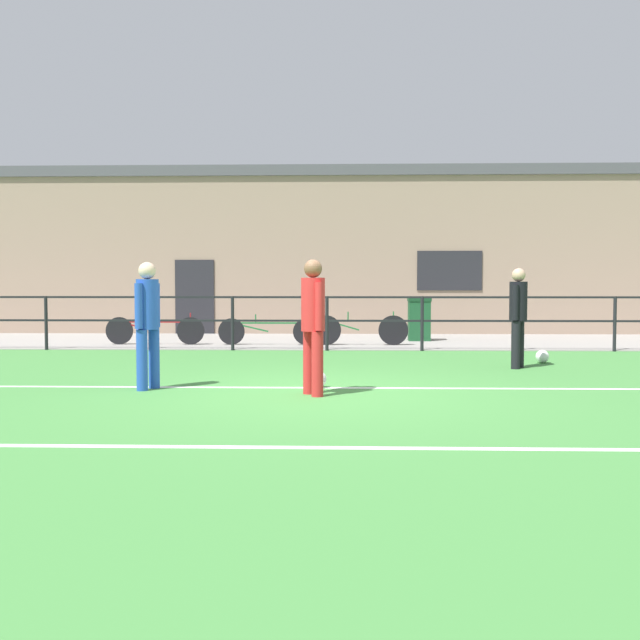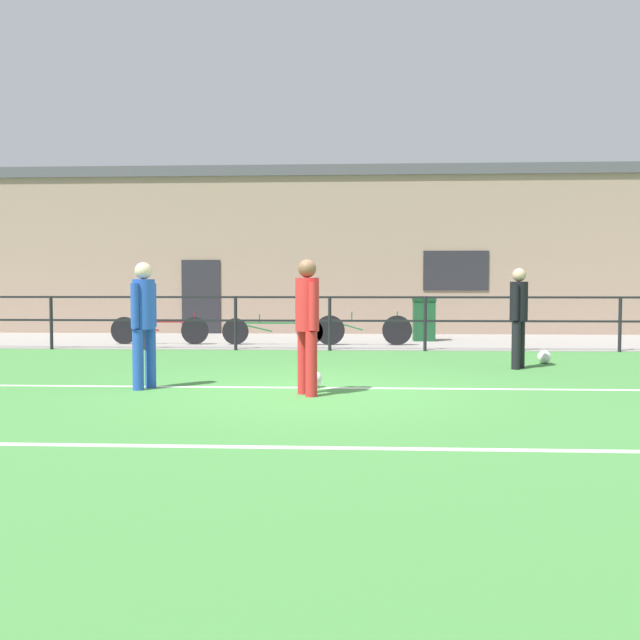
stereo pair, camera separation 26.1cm
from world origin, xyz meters
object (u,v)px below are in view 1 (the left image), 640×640
player_winger (148,317)px  bicycle_parked_1 (155,330)px  player_goalkeeper (518,312)px  trash_bin_0 (419,319)px  bicycle_parked_2 (360,330)px  bicycle_parked_0 (268,331)px  soccer_ball_spare (542,356)px  player_striker (313,318)px  soccer_ball_match (318,379)px

player_winger → bicycle_parked_1: player_winger is taller
player_goalkeeper → trash_bin_0: player_goalkeeper is taller
bicycle_parked_2 → trash_bin_0: bearing=42.2°
bicycle_parked_0 → bicycle_parked_2: (2.08, -0.00, 0.03)m
soccer_ball_spare → bicycle_parked_2: 4.72m
player_striker → player_winger: size_ratio=1.01×
soccer_ball_spare → bicycle_parked_1: 8.60m
bicycle_parked_0 → bicycle_parked_2: bearing=-0.0°
soccer_ball_match → bicycle_parked_0: bearing=101.5°
player_striker → soccer_ball_match: (0.04, 0.65, -0.85)m
soccer_ball_match → bicycle_parked_2: 6.73m
player_striker → soccer_ball_match: bearing=149.1°
bicycle_parked_0 → soccer_ball_spare: bearing=-33.8°
player_winger → trash_bin_0: 9.39m
player_goalkeeper → soccer_ball_match: (-3.24, -2.37, -0.83)m
player_winger → bicycle_parked_1: bearing=37.2°
player_goalkeeper → soccer_ball_spare: player_goalkeeper is taller
trash_bin_0 → player_goalkeeper: bearing=-79.8°
player_striker → trash_bin_0: bearing=138.0°
bicycle_parked_1 → bicycle_parked_2: bearing=-0.0°
soccer_ball_match → bicycle_parked_0: bicycle_parked_0 is taller
trash_bin_0 → soccer_ball_match: bearing=-105.4°
bicycle_parked_0 → bicycle_parked_1: 2.62m
player_winger → bicycle_parked_2: bearing=-0.2°
player_goalkeeper → trash_bin_0: (-1.02, 5.67, -0.39)m
bicycle_parked_2 → player_goalkeeper: bearing=-59.8°
player_winger → soccer_ball_spare: (6.11, 3.40, -0.84)m
bicycle_parked_2 → bicycle_parked_0: bearing=180.0°
soccer_ball_spare → player_striker: bearing=-135.6°
soccer_ball_spare → bicycle_parked_2: bicycle_parked_2 is taller
player_goalkeeper → soccer_ball_spare: (0.64, 0.81, -0.83)m
player_goalkeeper → bicycle_parked_1: 8.43m
player_winger → bicycle_parked_1: (-1.74, 6.90, -0.60)m
bicycle_parked_1 → trash_bin_0: 6.35m
bicycle_parked_0 → bicycle_parked_2: bicycle_parked_2 is taller
bicycle_parked_1 → bicycle_parked_2: (4.70, -0.00, 0.02)m
bicycle_parked_0 → trash_bin_0: (3.58, 1.36, 0.21)m
player_striker → soccer_ball_match: player_striker is taller
soccer_ball_spare → bicycle_parked_0: bearing=146.2°
player_goalkeeper → bicycle_parked_2: player_goalkeeper is taller
soccer_ball_match → bicycle_parked_2: size_ratio=0.10×
player_winger → player_goalkeeper: bearing=-41.7°
player_goalkeeper → bicycle_parked_0: size_ratio=0.71×
soccer_ball_spare → bicycle_parked_1: size_ratio=0.10×
soccer_ball_match → bicycle_parked_0: size_ratio=0.10×
soccer_ball_match → player_striker: bearing=-93.4°
player_winger → trash_bin_0: player_winger is taller
player_goalkeeper → player_striker: player_striker is taller
soccer_ball_spare → bicycle_parked_0: (-5.23, 3.50, 0.22)m
player_winger → bicycle_parked_0: 6.99m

